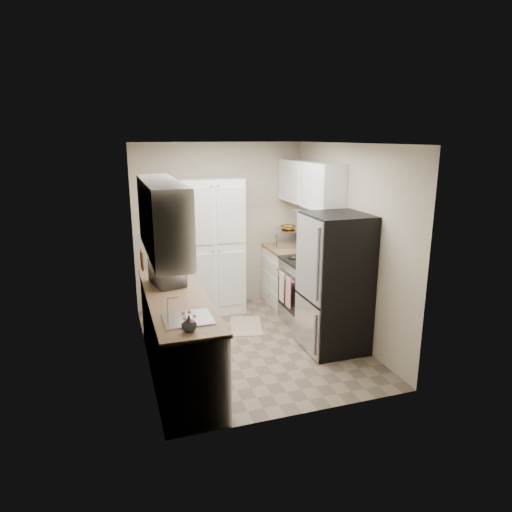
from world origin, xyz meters
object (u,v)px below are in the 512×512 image
Objects in this scene: wine_bottle at (160,260)px; toaster_oven at (287,238)px; pantry_cabinet at (211,247)px; microwave at (168,273)px; refrigerator at (335,283)px; electric_range at (309,291)px.

toaster_oven is at bearing 21.92° from wine_bottle.
pantry_cabinet is 1.21m from toaster_oven.
pantry_cabinet reaches higher than wine_bottle.
wine_bottle is (-0.85, -0.80, 0.08)m from pantry_cabinet.
wine_bottle is at bearing -8.21° from microwave.
refrigerator is at bearing -72.71° from toaster_oven.
refrigerator is at bearing -24.90° from wine_bottle.
microwave is at bearing -87.18° from wine_bottle.
electric_range is 2.12m from microwave.
microwave is at bearing -168.16° from electric_range.
microwave is 1.50× the size of wine_bottle.
pantry_cabinet is 4.67× the size of toaster_oven.
electric_range is (1.17, -0.93, -0.52)m from pantry_cabinet.
wine_bottle is (-0.03, 0.54, 0.03)m from microwave.
wine_bottle is at bearing -138.64° from toaster_oven.
wine_bottle is at bearing 176.54° from electric_range.
toaster_oven is at bearing 1.10° from pantry_cabinet.
refrigerator reaches higher than microwave.
pantry_cabinet is 1.58m from electric_range.
wine_bottle reaches higher than microwave.
pantry_cabinet reaches higher than electric_range.
toaster_oven is at bearing 88.12° from electric_range.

